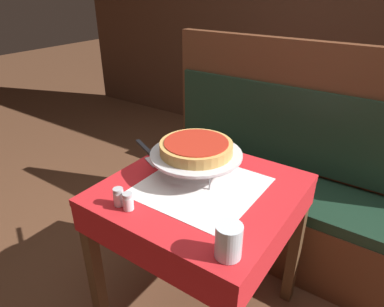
# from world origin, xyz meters

# --- Properties ---
(dining_table_front) EXTENTS (0.72, 0.72, 0.72)m
(dining_table_front) POSITION_xyz_m (0.00, 0.00, 0.62)
(dining_table_front) COLOR red
(dining_table_front) RESTS_ON ground_plane
(dining_table_rear) EXTENTS (0.74, 0.74, 0.73)m
(dining_table_rear) POSITION_xyz_m (-0.33, 1.72, 0.62)
(dining_table_rear) COLOR red
(dining_table_rear) RESTS_ON ground_plane
(booth_bench) EXTENTS (1.60, 0.46, 1.18)m
(booth_bench) POSITION_xyz_m (0.12, 0.69, 0.34)
(booth_bench) COLOR brown
(booth_bench) RESTS_ON ground_plane
(back_wall_panel) EXTENTS (6.00, 0.04, 2.40)m
(back_wall_panel) POSITION_xyz_m (0.00, 2.17, 1.20)
(back_wall_panel) COLOR #4C2D1E
(back_wall_panel) RESTS_ON ground_plane
(pizza_pan_stand) EXTENTS (0.38, 0.38, 0.10)m
(pizza_pan_stand) POSITION_xyz_m (-0.07, 0.07, 0.81)
(pizza_pan_stand) COLOR #ADADB2
(pizza_pan_stand) RESTS_ON dining_table_front
(deep_dish_pizza) EXTENTS (0.30, 0.30, 0.05)m
(deep_dish_pizza) POSITION_xyz_m (-0.07, 0.07, 0.85)
(deep_dish_pizza) COLOR tan
(deep_dish_pizza) RESTS_ON pizza_pan_stand
(pizza_server) EXTENTS (0.28, 0.17, 0.01)m
(pizza_server) POSITION_xyz_m (-0.36, 0.10, 0.73)
(pizza_server) COLOR #BCBCC1
(pizza_server) RESTS_ON dining_table_front
(water_glass_near) EXTENTS (0.08, 0.08, 0.11)m
(water_glass_near) POSITION_xyz_m (0.28, -0.27, 0.78)
(water_glass_near) COLOR silver
(water_glass_near) RESTS_ON dining_table_front
(salt_shaker) EXTENTS (0.04, 0.04, 0.07)m
(salt_shaker) POSITION_xyz_m (-0.18, -0.27, 0.76)
(salt_shaker) COLOR silver
(salt_shaker) RESTS_ON dining_table_front
(pepper_shaker) EXTENTS (0.04, 0.04, 0.07)m
(pepper_shaker) POSITION_xyz_m (-0.13, -0.27, 0.76)
(pepper_shaker) COLOR silver
(pepper_shaker) RESTS_ON dining_table_front
(condiment_caddy) EXTENTS (0.13, 0.13, 0.18)m
(condiment_caddy) POSITION_xyz_m (-0.29, 1.80, 0.78)
(condiment_caddy) COLOR black
(condiment_caddy) RESTS_ON dining_table_rear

